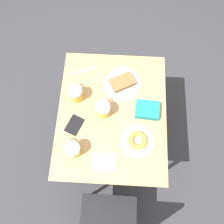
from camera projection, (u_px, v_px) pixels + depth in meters
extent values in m
plane|color=#333338|center=(112.00, 138.00, 2.19)|extent=(8.00, 8.00, 0.00)
cube|color=tan|center=(112.00, 114.00, 1.48)|extent=(0.73, 0.91, 0.03)
cylinder|color=black|center=(150.00, 86.00, 1.97)|extent=(0.04, 0.04, 0.75)
cylinder|color=black|center=(79.00, 83.00, 1.98)|extent=(0.04, 0.04, 0.75)
cylinder|color=black|center=(150.00, 182.00, 1.70)|extent=(0.04, 0.04, 0.75)
cylinder|color=black|center=(68.00, 178.00, 1.71)|extent=(0.04, 0.04, 0.75)
cylinder|color=black|center=(131.00, 199.00, 1.81)|extent=(0.03, 0.03, 0.43)
cylinder|color=black|center=(89.00, 196.00, 1.81)|extent=(0.03, 0.03, 0.43)
cylinder|color=silver|center=(122.00, 84.00, 1.53)|extent=(0.26, 0.26, 0.01)
cube|color=brown|center=(122.00, 82.00, 1.50)|extent=(0.19, 0.16, 0.04)
cylinder|color=silver|center=(137.00, 141.00, 1.39)|extent=(0.22, 0.22, 0.01)
torus|color=#D18938|center=(137.00, 140.00, 1.37)|extent=(0.13, 0.13, 0.04)
cylinder|color=gold|center=(103.00, 110.00, 1.42)|extent=(0.09, 0.09, 0.09)
cylinder|color=white|center=(103.00, 107.00, 1.37)|extent=(0.09, 0.09, 0.02)
torus|color=silver|center=(105.00, 103.00, 1.43)|extent=(0.02, 0.07, 0.07)
cylinder|color=gold|center=(76.00, 94.00, 1.46)|extent=(0.09, 0.09, 0.09)
cylinder|color=white|center=(75.00, 91.00, 1.40)|extent=(0.09, 0.09, 0.02)
torus|color=silver|center=(75.00, 87.00, 1.46)|extent=(0.03, 0.07, 0.07)
cylinder|color=gold|center=(73.00, 150.00, 1.33)|extent=(0.09, 0.09, 0.09)
cylinder|color=white|center=(72.00, 148.00, 1.28)|extent=(0.09, 0.09, 0.02)
torus|color=silver|center=(68.00, 144.00, 1.34)|extent=(0.06, 0.06, 0.07)
cube|color=white|center=(104.00, 162.00, 1.35)|extent=(0.15, 0.11, 0.00)
cube|color=silver|center=(83.00, 71.00, 1.56)|extent=(0.18, 0.08, 0.00)
cube|color=black|center=(74.00, 125.00, 1.43)|extent=(0.13, 0.15, 0.01)
cube|color=teal|center=(147.00, 110.00, 1.44)|extent=(0.16, 0.13, 0.05)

